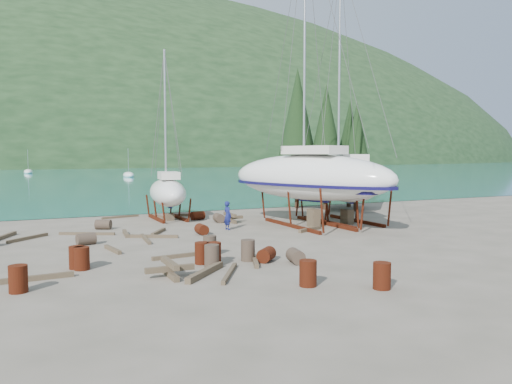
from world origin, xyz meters
name	(u,v)px	position (x,y,z in m)	size (l,w,h in m)	color
ground	(244,246)	(0.00, 0.00, 0.00)	(600.00, 600.00, 0.00)	#5B5548
bay_water	(38,162)	(0.00, 315.00, 0.01)	(700.00, 700.00, 0.00)	teal
far_hill	(37,162)	(0.00, 320.00, 0.00)	(800.00, 360.00, 110.00)	black
far_house_right	(125,159)	(30.00, 190.00, 2.92)	(6.60, 5.60, 5.60)	beige
cypress_near_right	(326,138)	(12.50, 12.00, 5.79)	(3.60, 3.60, 10.00)	black
cypress_mid_right	(357,148)	(14.00, 10.00, 4.92)	(3.06, 3.06, 8.50)	black
cypress_back_left	(297,127)	(11.00, 14.00, 6.66)	(4.14, 4.14, 11.50)	black
cypress_far_right	(349,145)	(15.50, 13.00, 5.21)	(3.24, 3.24, 9.00)	black
moored_boat_mid	(129,175)	(10.00, 80.00, 0.39)	(2.00, 5.00, 6.05)	white
moored_boat_far	(28,172)	(-8.00, 110.00, 0.39)	(2.00, 5.00, 6.05)	white
large_sailboat_near	(309,177)	(6.36, 4.52, 3.07)	(7.49, 12.58, 19.06)	white
large_sailboat_far	(343,181)	(9.04, 4.73, 2.73)	(6.21, 10.99, 16.70)	white
small_sailboat_shore	(168,192)	(-0.68, 11.31, 1.89)	(3.16, 7.41, 11.48)	white
worker	(228,216)	(1.24, 5.21, 0.84)	(0.61, 0.40, 1.68)	navy
drum_0	(18,279)	(-9.85, -4.42, 0.44)	(0.58, 0.58, 0.88)	#5B170F
drum_1	(296,256)	(0.30, -4.45, 0.29)	(0.58, 0.58, 0.88)	#2D2823
drum_3	(308,273)	(-1.10, -7.71, 0.44)	(0.58, 0.58, 0.88)	#5B170F
drum_4	(198,216)	(1.10, 10.27, 0.29)	(0.58, 0.58, 0.88)	#5B170F
drum_5	(212,256)	(-3.01, -3.63, 0.44)	(0.58, 0.58, 0.88)	#2D2823
drum_6	(202,229)	(-0.73, 4.15, 0.29)	(0.58, 0.58, 0.88)	#5B170F
drum_7	(382,276)	(0.90, -9.04, 0.44)	(0.58, 0.58, 0.88)	#5B170F
drum_8	(77,257)	(-7.82, -1.68, 0.44)	(0.58, 0.58, 0.88)	#5B170F
drum_9	(103,224)	(-5.35, 8.49, 0.29)	(0.58, 0.58, 0.88)	#2D2823
drum_10	(214,253)	(-2.73, -3.13, 0.44)	(0.58, 0.58, 0.88)	#5B170F
drum_11	(219,218)	(1.92, 8.43, 0.29)	(0.58, 0.58, 0.88)	#2D2823
drum_12	(266,255)	(-0.63, -3.65, 0.29)	(0.58, 0.58, 0.88)	#5B170F
drum_13	(82,258)	(-7.66, -1.96, 0.44)	(0.58, 0.58, 0.88)	#5B170F
drum_14	(202,253)	(-3.17, -2.92, 0.44)	(0.58, 0.58, 0.88)	#5B170F
drum_15	(86,239)	(-6.88, 3.57, 0.29)	(0.58, 0.58, 0.88)	#2D2823
drum_16	(210,246)	(-2.32, -1.51, 0.44)	(0.58, 0.58, 0.88)	#2D2823
drum_17	(248,250)	(-1.25, -3.17, 0.44)	(0.58, 0.58, 0.88)	#2D2823
timber_0	(120,217)	(-3.45, 13.59, 0.07)	(0.14, 2.70, 0.14)	brown
timber_1	(310,229)	(5.38, 2.74, 0.10)	(0.19, 2.10, 0.19)	brown
timber_2	(4,236)	(-10.56, 7.46, 0.09)	(0.19, 2.55, 0.19)	brown
timber_3	(229,273)	(-2.89, -5.16, 0.07)	(0.15, 2.92, 0.15)	brown
timber_4	(159,232)	(-2.78, 5.62, 0.09)	(0.17, 2.23, 0.17)	brown
timber_5	(178,256)	(-3.69, -1.36, 0.08)	(0.16, 2.36, 0.16)	brown
timber_6	(187,215)	(1.05, 12.54, 0.10)	(0.19, 1.84, 0.19)	brown
timber_7	(255,262)	(-1.25, -3.91, 0.09)	(0.17, 1.64, 0.17)	brown
timber_8	(126,233)	(-4.57, 5.73, 0.09)	(0.19, 1.99, 0.19)	brown
timber_9	(158,216)	(-0.98, 12.80, 0.08)	(0.15, 2.42, 0.15)	brown
timber_10	(153,236)	(-3.41, 4.22, 0.08)	(0.16, 2.65, 0.16)	brown
timber_11	(146,239)	(-3.96, 3.61, 0.08)	(0.15, 2.72, 0.15)	brown
timber_12	(113,249)	(-5.99, 1.34, 0.08)	(0.17, 1.93, 0.17)	brown
timber_14	(29,279)	(-9.54, -3.01, 0.09)	(0.18, 2.99, 0.18)	brown
timber_15	(87,234)	(-6.48, 6.73, 0.07)	(0.15, 3.09, 0.15)	brown
timber_16	(205,272)	(-3.70, -4.80, 0.11)	(0.23, 2.80, 0.23)	brown
timber_17	(28,238)	(-9.44, 6.48, 0.08)	(0.16, 2.68, 0.16)	brown
timber_pile_fore	(170,269)	(-4.93, -4.49, 0.30)	(1.80, 1.80, 0.60)	brown
timber_pile_aft	(230,218)	(2.63, 8.22, 0.30)	(1.80, 1.80, 0.60)	brown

